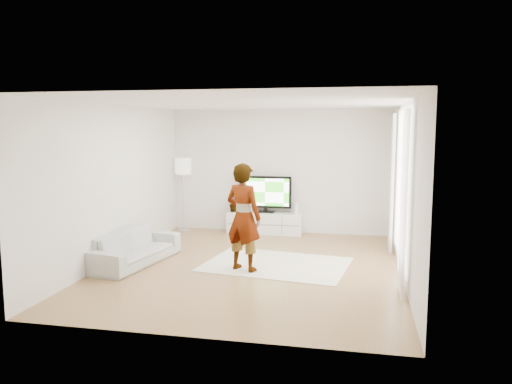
% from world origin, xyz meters
% --- Properties ---
extents(floor, '(6.00, 6.00, 0.00)m').
position_xyz_m(floor, '(0.00, 0.00, 0.00)').
color(floor, '#A37449').
rests_on(floor, ground).
extents(ceiling, '(6.00, 6.00, 0.00)m').
position_xyz_m(ceiling, '(0.00, 0.00, 2.80)').
color(ceiling, white).
rests_on(ceiling, wall_back).
extents(wall_left, '(0.02, 6.00, 2.80)m').
position_xyz_m(wall_left, '(-2.50, 0.00, 1.40)').
color(wall_left, silver).
rests_on(wall_left, floor).
extents(wall_right, '(0.02, 6.00, 2.80)m').
position_xyz_m(wall_right, '(2.50, 0.00, 1.40)').
color(wall_right, silver).
rests_on(wall_right, floor).
extents(wall_back, '(5.00, 0.02, 2.80)m').
position_xyz_m(wall_back, '(0.00, 3.00, 1.40)').
color(wall_back, silver).
rests_on(wall_back, floor).
extents(wall_front, '(5.00, 0.02, 2.80)m').
position_xyz_m(wall_front, '(0.00, -3.00, 1.40)').
color(wall_front, silver).
rests_on(wall_front, floor).
extents(window, '(0.01, 2.60, 2.50)m').
position_xyz_m(window, '(2.48, 0.30, 1.45)').
color(window, white).
rests_on(window, wall_right).
extents(curtain_near, '(0.04, 0.70, 2.60)m').
position_xyz_m(curtain_near, '(2.40, -1.00, 1.35)').
color(curtain_near, white).
rests_on(curtain_near, floor).
extents(curtain_far, '(0.04, 0.70, 2.60)m').
position_xyz_m(curtain_far, '(2.40, 1.60, 1.35)').
color(curtain_far, white).
rests_on(curtain_far, floor).
extents(media_console, '(1.69, 0.48, 0.48)m').
position_xyz_m(media_console, '(-0.28, 2.76, 0.24)').
color(media_console, silver).
rests_on(media_console, floor).
extents(television, '(1.19, 0.23, 0.83)m').
position_xyz_m(television, '(-0.28, 2.79, 0.93)').
color(television, black).
rests_on(television, media_console).
extents(game_console, '(0.08, 0.18, 0.24)m').
position_xyz_m(game_console, '(0.46, 2.76, 0.60)').
color(game_console, white).
rests_on(game_console, media_console).
extents(potted_plant, '(0.29, 0.29, 0.41)m').
position_xyz_m(potted_plant, '(-1.00, 2.77, 0.68)').
color(potted_plant, '#3F7238').
rests_on(potted_plant, media_console).
extents(rug, '(2.66, 2.08, 0.01)m').
position_xyz_m(rug, '(0.39, 0.21, 0.01)').
color(rug, white).
rests_on(rug, floor).
extents(player, '(0.77, 0.65, 1.80)m').
position_xyz_m(player, '(-0.09, -0.24, 0.91)').
color(player, '#334772').
rests_on(player, rug).
extents(sofa, '(1.06, 2.05, 0.57)m').
position_xyz_m(sofa, '(-2.08, -0.21, 0.29)').
color(sofa, '#A6A6A1').
rests_on(sofa, floor).
extents(floor_lamp, '(0.38, 0.38, 1.69)m').
position_xyz_m(floor_lamp, '(-2.20, 2.70, 1.43)').
color(floor_lamp, silver).
rests_on(floor_lamp, floor).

